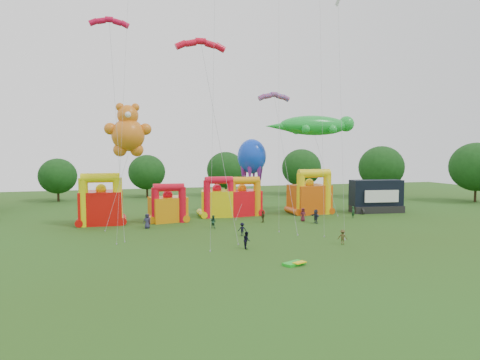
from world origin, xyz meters
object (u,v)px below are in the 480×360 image
object	(u,v)px
teddy_bear_kite	(124,154)
octopus_kite	(247,181)
stage_trailer	(376,197)
spectator_4	(263,217)
bouncy_castle_0	(101,205)
spectator_0	(147,221)
bouncy_castle_2	(217,201)
gecko_kite	(319,146)

from	to	relation	value
teddy_bear_kite	octopus_kite	world-z (taller)	teddy_bear_kite
stage_trailer	spectator_4	xyz separation A→B (m)	(-20.64, -4.21, -1.71)
bouncy_castle_0	octopus_kite	xyz separation A→B (m)	(21.46, 3.15, 2.52)
teddy_bear_kite	spectator_0	world-z (taller)	teddy_bear_kite
bouncy_castle_0	stage_trailer	bearing A→B (deg)	-0.38
spectator_4	bouncy_castle_0	bearing A→B (deg)	-57.71
bouncy_castle_0	teddy_bear_kite	world-z (taller)	teddy_bear_kite
bouncy_castle_2	spectator_0	size ratio (longest dim) A/B	3.20
stage_trailer	gecko_kite	xyz separation A→B (m)	(-9.47, 1.44, 8.09)
stage_trailer	spectator_0	xyz separation A→B (m)	(-36.32, -4.60, -1.57)
bouncy_castle_0	gecko_kite	size ratio (longest dim) A/B	0.45
bouncy_castle_0	bouncy_castle_2	size ratio (longest dim) A/B	1.15
teddy_bear_kite	spectator_0	distance (m)	9.03
bouncy_castle_2	octopus_kite	xyz separation A→B (m)	(4.96, 0.77, 2.83)
bouncy_castle_2	teddy_bear_kite	bearing A→B (deg)	-154.98
teddy_bear_kite	gecko_kite	bearing A→B (deg)	9.72
gecko_kite	spectator_0	bearing A→B (deg)	-167.33
spectator_0	spectator_4	distance (m)	15.69
teddy_bear_kite	octopus_kite	bearing A→B (deg)	20.94
teddy_bear_kite	octopus_kite	xyz separation A→B (m)	(18.42, 7.05, -4.37)
spectator_0	octopus_kite	bearing A→B (deg)	46.21
bouncy_castle_0	spectator_4	world-z (taller)	bouncy_castle_0
stage_trailer	octopus_kite	bearing A→B (deg)	170.51
gecko_kite	octopus_kite	size ratio (longest dim) A/B	1.31
stage_trailer	spectator_0	world-z (taller)	stage_trailer
stage_trailer	octopus_kite	size ratio (longest dim) A/B	0.72
stage_trailer	teddy_bear_kite	xyz separation A→B (m)	(-38.97, -3.61, 7.00)
octopus_kite	teddy_bear_kite	bearing A→B (deg)	-159.06
bouncy_castle_0	octopus_kite	distance (m)	21.84
octopus_kite	bouncy_castle_2	bearing A→B (deg)	-171.21
stage_trailer	spectator_0	distance (m)	36.65
bouncy_castle_2	stage_trailer	size ratio (longest dim) A/B	0.72
teddy_bear_kite	bouncy_castle_0	bearing A→B (deg)	127.95
stage_trailer	spectator_4	world-z (taller)	stage_trailer
octopus_kite	spectator_0	bearing A→B (deg)	-153.01
bouncy_castle_0	teddy_bear_kite	bearing A→B (deg)	-52.05
stage_trailer	gecko_kite	distance (m)	12.54
gecko_kite	octopus_kite	bearing A→B (deg)	169.79
gecko_kite	octopus_kite	world-z (taller)	gecko_kite
octopus_kite	spectator_0	world-z (taller)	octopus_kite
bouncy_castle_0	bouncy_castle_2	bearing A→B (deg)	8.23
bouncy_castle_2	teddy_bear_kite	world-z (taller)	teddy_bear_kite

